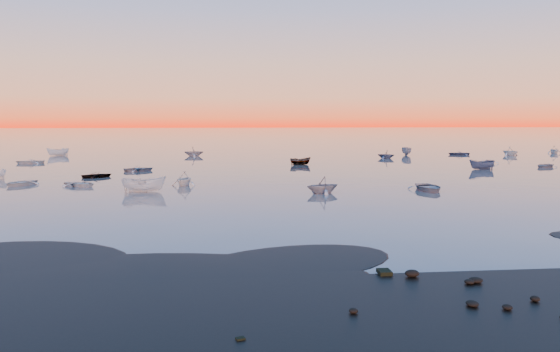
{
  "coord_description": "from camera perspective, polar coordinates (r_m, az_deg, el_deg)",
  "views": [
    {
      "loc": [
        -5.94,
        -26.34,
        7.0
      ],
      "look_at": [
        -0.3,
        28.0,
        1.24
      ],
      "focal_mm": 35.0,
      "sensor_mm": 36.0,
      "label": 1
    }
  ],
  "objects": [
    {
      "name": "ground",
      "position": [
        126.68,
        -3.23,
        2.84
      ],
      "size": [
        600.0,
        600.0,
        0.0
      ],
      "primitive_type": "plane",
      "color": "#6C615A",
      "rests_on": "ground"
    },
    {
      "name": "boat_near_center",
      "position": [
        54.03,
        -14.01,
        -1.61
      ],
      "size": [
        1.82,
        4.26,
        1.47
      ],
      "primitive_type": "imported",
      "rotation": [
        0.0,
        0.0,
        1.57
      ],
      "color": "white",
      "rests_on": "ground"
    },
    {
      "name": "boat_near_left",
      "position": [
        60.36,
        -20.14,
        -1.01
      ],
      "size": [
        3.13,
        3.89,
        0.91
      ],
      "primitive_type": "imported",
      "rotation": [
        0.0,
        0.0,
        1.04
      ],
      "color": "white",
      "rests_on": "ground"
    },
    {
      "name": "mud_lobes",
      "position": [
        26.95,
        7.11,
        -9.06
      ],
      "size": [
        140.0,
        6.0,
        0.07
      ],
      "primitive_type": null,
      "color": "black",
      "rests_on": "ground"
    },
    {
      "name": "moored_fleet",
      "position": [
        79.87,
        -1.64,
        0.99
      ],
      "size": [
        124.0,
        58.0,
        1.2
      ],
      "primitive_type": null,
      "color": "white",
      "rests_on": "ground"
    }
  ]
}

